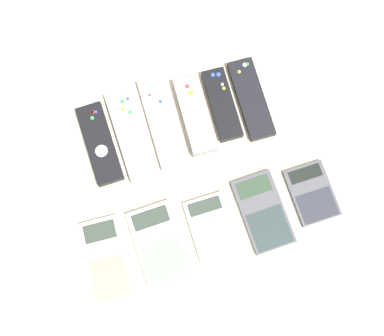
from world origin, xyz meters
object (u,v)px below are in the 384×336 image
Objects in this scene: remote_4 at (222,104)px; remote_5 at (251,99)px; calculator_3 at (263,212)px; calculator_2 at (212,226)px; calculator_4 at (312,193)px; remote_2 at (163,122)px; remote_3 at (195,116)px; remote_1 at (132,135)px; calculator_1 at (159,243)px; calculator_0 at (106,259)px; remote_0 at (100,144)px.

remote_5 is at bearing -3.49° from remote_4.
remote_4 reaches higher than calculator_3.
calculator_3 is at bearing -1.54° from calculator_2.
calculator_4 is at bearing 1.04° from calculator_2.
remote_2 is 1.64× the size of calculator_2.
remote_5 is at bearing 2.79° from remote_3.
remote_3 reaches higher than remote_1.
remote_4 is 0.25m from calculator_2.
calculator_2 is at bearing -1.12° from calculator_1.
calculator_1 is (-0.27, -0.22, -0.00)m from remote_5.
calculator_1 is 0.21m from calculator_3.
calculator_0 is 0.32m from calculator_3.
remote_5 is at bearing 75.39° from calculator_3.
remote_2 is at bearing 97.37° from calculator_2.
remote_4 is at bearing 47.09° from calculator_1.
remote_0 is at bearing 126.22° from calculator_2.
remote_1 is 0.07m from remote_2.
remote_5 is at bearing 34.19° from calculator_0.
calculator_4 is (0.37, -0.22, -0.00)m from remote_0.
remote_4 is (0.19, 0.01, -0.00)m from remote_1.
remote_1 is 0.25m from remote_5.
remote_0 is at bearing -178.36° from remote_5.
remote_3 is (0.13, -0.00, 0.00)m from remote_1.
remote_1 is 0.98× the size of remote_2.
calculator_4 is at bearing -31.74° from remote_0.
remote_3 is 0.22m from calculator_2.
remote_3 reaches higher than remote_4.
calculator_0 is at bearing 177.87° from calculator_3.
calculator_4 is at bearing -42.51° from remote_2.
remote_3 is at bearing 127.63° from calculator_4.
remote_5 reaches higher than calculator_0.
remote_1 is at bearing -2.98° from remote_0.
calculator_1 is at bearing -93.46° from remote_1.
calculator_4 is (0.23, -0.23, -0.00)m from remote_2.
calculator_2 is 0.79× the size of calculator_3.
calculator_3 is (0.10, -0.00, -0.00)m from calculator_2.
calculator_0 is at bearing 178.03° from calculator_1.
remote_4 is 1.28× the size of calculator_2.
remote_3 is 0.12m from remote_5.
remote_0 is 0.96× the size of remote_5.
remote_0 reaches higher than calculator_1.
remote_0 is at bearing 148.74° from calculator_4.
remote_2 is at bearing 179.78° from remote_5.
remote_3 is (0.06, -0.01, 0.00)m from remote_2.
calculator_0 is 0.42m from calculator_4.
remote_2 is 0.12m from remote_4.
calculator_0 is 0.21m from calculator_2.
remote_1 is (0.07, -0.00, 0.00)m from remote_0.
remote_0 is 0.43m from calculator_4.
remote_5 is 1.17× the size of calculator_1.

